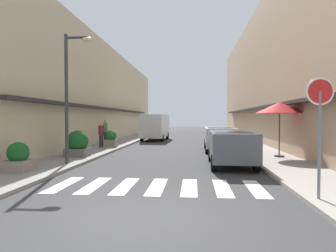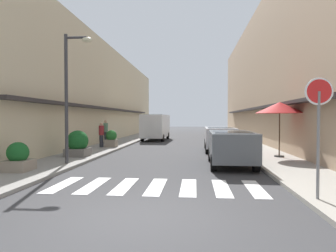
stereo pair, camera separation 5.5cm
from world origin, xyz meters
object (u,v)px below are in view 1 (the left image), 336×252
object	(u,v)px
round_street_sign	(320,106)
planter_midblock	(78,144)
parked_car_mid	(220,136)
pedestrian_walking_near	(105,131)
planter_far	(111,139)
cafe_umbrella	(280,108)
pedestrian_walking_far	(101,134)
street_lamp	(71,85)
planter_corner	(18,158)
delivery_van	(155,125)
parked_car_near	(231,144)

from	to	relation	value
round_street_sign	planter_midblock	world-z (taller)	round_street_sign
parked_car_mid	pedestrian_walking_near	bearing A→B (deg)	157.28
round_street_sign	planter_far	size ratio (longest dim) A/B	2.56
planter_far	cafe_umbrella	bearing A→B (deg)	-23.47
pedestrian_walking_near	pedestrian_walking_far	bearing A→B (deg)	-76.42
pedestrian_walking_near	planter_far	bearing A→B (deg)	-63.77
planter_midblock	planter_far	xyz separation A→B (m)	(0.28, 4.93, -0.06)
parked_car_mid	planter_far	xyz separation A→B (m)	(-7.10, 0.87, -0.25)
street_lamp	planter_corner	xyz separation A→B (m)	(-1.19, -1.84, -2.84)
delivery_van	pedestrian_walking_far	xyz separation A→B (m)	(-2.54, -8.09, -0.43)
round_street_sign	street_lamp	xyz separation A→B (m)	(-8.07, 4.69, 1.12)
delivery_van	pedestrian_walking_near	size ratio (longest dim) A/B	3.07
round_street_sign	cafe_umbrella	bearing A→B (deg)	80.65
parked_car_near	planter_far	world-z (taller)	parked_car_near
street_lamp	pedestrian_walking_near	distance (m)	10.27
street_lamp	parked_car_near	bearing A→B (deg)	5.72
parked_car_mid	pedestrian_walking_far	xyz separation A→B (m)	(-7.69, 0.60, 0.06)
parked_car_near	street_lamp	world-z (taller)	street_lamp
planter_far	pedestrian_walking_far	size ratio (longest dim) A/B	0.68
parked_car_near	planter_corner	world-z (taller)	parked_car_near
planter_corner	planter_midblock	distance (m)	4.20
delivery_van	planter_corner	xyz separation A→B (m)	(-2.74, -16.92, -0.82)
planter_corner	planter_far	distance (m)	9.13
planter_far	pedestrian_walking_near	distance (m)	2.89
planter_corner	pedestrian_walking_near	size ratio (longest dim) A/B	0.59
parked_car_mid	delivery_van	bearing A→B (deg)	120.66
cafe_umbrella	parked_car_near	bearing A→B (deg)	-138.17
planter_far	pedestrian_walking_far	world-z (taller)	pedestrian_walking_far
street_lamp	pedestrian_walking_far	world-z (taller)	street_lamp
cafe_umbrella	pedestrian_walking_far	size ratio (longest dim) A/B	1.65
round_street_sign	street_lamp	size ratio (longest dim) A/B	0.53
planter_corner	planter_midblock	xyz separation A→B (m)	(0.51, 4.17, 0.15)
planter_corner	pedestrian_walking_near	distance (m)	11.72
parked_car_near	cafe_umbrella	xyz separation A→B (m)	(2.63, 2.36, 1.61)
parked_car_mid	pedestrian_walking_far	world-z (taller)	pedestrian_walking_far
planter_midblock	planter_far	bearing A→B (deg)	86.71
parked_car_mid	round_street_sign	xyz separation A→B (m)	(1.36, -11.08, 1.38)
delivery_van	planter_corner	bearing A→B (deg)	-99.20
cafe_umbrella	planter_corner	distance (m)	11.76
planter_far	parked_car_mid	bearing A→B (deg)	-6.96
parked_car_mid	cafe_umbrella	xyz separation A→B (m)	(2.63, -3.36, 1.61)
street_lamp	planter_far	distance (m)	7.77
parked_car_near	pedestrian_walking_far	size ratio (longest dim) A/B	2.42
parked_car_near	planter_corner	distance (m)	8.29
delivery_van	planter_far	xyz separation A→B (m)	(-1.95, -7.82, -0.74)
planter_midblock	pedestrian_walking_near	xyz separation A→B (m)	(-0.91, 7.53, 0.33)
parked_car_mid	planter_midblock	world-z (taller)	parked_car_mid
parked_car_mid	round_street_sign	size ratio (longest dim) A/B	1.58
parked_car_near	planter_corner	xyz separation A→B (m)	(-7.89, -2.51, -0.34)
delivery_van	planter_midblock	xyz separation A→B (m)	(-2.23, -12.75, -0.67)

